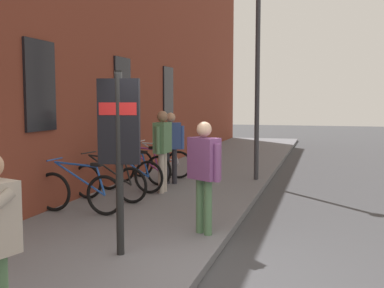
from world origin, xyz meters
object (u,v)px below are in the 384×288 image
(street_lamp, at_px, (258,54))
(bicycle_nearest_sign, at_px, (109,182))
(bicycle_by_door, at_px, (79,192))
(transit_info_sign, at_px, (119,133))
(bicycle_under_window, at_px, (128,174))
(bicycle_far_end, at_px, (160,163))
(pedestrian_by_facade, at_px, (204,166))
(bicycle_mid_rack, at_px, (141,168))
(pedestrian_crossing_street, at_px, (162,143))
(pedestrian_near_bus, at_px, (171,141))

(street_lamp, bearing_deg, bicycle_nearest_sign, 143.94)
(bicycle_by_door, bearing_deg, transit_info_sign, -138.46)
(bicycle_under_window, bearing_deg, street_lamp, -46.47)
(bicycle_far_end, relative_size, pedestrian_by_facade, 1.04)
(bicycle_mid_rack, height_order, pedestrian_by_facade, pedestrian_by_facade)
(transit_info_sign, distance_m, pedestrian_by_facade, 1.58)
(bicycle_nearest_sign, distance_m, street_lamp, 5.05)
(bicycle_far_end, height_order, street_lamp, street_lamp)
(bicycle_by_door, distance_m, bicycle_under_window, 2.12)
(bicycle_nearest_sign, bearing_deg, street_lamp, -36.06)
(bicycle_by_door, bearing_deg, bicycle_far_end, -0.76)
(bicycle_under_window, height_order, pedestrian_crossing_street, pedestrian_crossing_street)
(street_lamp, bearing_deg, pedestrian_crossing_street, 142.34)
(bicycle_by_door, bearing_deg, bicycle_mid_rack, 1.43)
(transit_info_sign, relative_size, street_lamp, 0.44)
(bicycle_under_window, bearing_deg, bicycle_mid_rack, 6.25)
(bicycle_by_door, height_order, street_lamp, street_lamp)
(bicycle_nearest_sign, height_order, bicycle_far_end, same)
(bicycle_by_door, height_order, bicycle_under_window, same)
(transit_info_sign, bearing_deg, bicycle_nearest_sign, 28.33)
(pedestrian_by_facade, bearing_deg, transit_info_sign, 146.61)
(bicycle_mid_rack, relative_size, pedestrian_by_facade, 1.02)
(pedestrian_crossing_street, relative_size, street_lamp, 0.33)
(bicycle_by_door, relative_size, bicycle_mid_rack, 1.02)
(bicycle_mid_rack, height_order, pedestrian_crossing_street, pedestrian_crossing_street)
(pedestrian_by_facade, bearing_deg, bicycle_far_end, 27.08)
(pedestrian_by_facade, xyz_separation_m, street_lamp, (5.14, -0.06, 2.14))
(bicycle_by_door, xyz_separation_m, pedestrian_crossing_street, (2.24, -0.79, 0.71))
(pedestrian_by_facade, height_order, street_lamp, street_lamp)
(transit_info_sign, height_order, pedestrian_by_facade, transit_info_sign)
(pedestrian_near_bus, height_order, pedestrian_by_facade, pedestrian_near_bus)
(bicycle_far_end, xyz_separation_m, transit_info_sign, (-5.97, -1.61, 1.21))
(bicycle_far_end, height_order, transit_info_sign, transit_info_sign)
(bicycle_far_end, height_order, pedestrian_crossing_street, pedestrian_crossing_street)
(bicycle_far_end, distance_m, street_lamp, 3.76)
(transit_info_sign, relative_size, pedestrian_near_bus, 1.39)
(transit_info_sign, bearing_deg, pedestrian_crossing_street, 11.88)
(transit_info_sign, bearing_deg, bicycle_mid_rack, 19.25)
(pedestrian_by_facade, relative_size, pedestrian_crossing_street, 0.95)
(bicycle_by_door, height_order, bicycle_far_end, same)
(bicycle_far_end, xyz_separation_m, pedestrian_near_bus, (-0.77, -0.57, 0.67))
(pedestrian_by_facade, bearing_deg, bicycle_nearest_sign, 54.32)
(bicycle_far_end, relative_size, pedestrian_crossing_street, 0.99)
(bicycle_mid_rack, bearing_deg, transit_info_sign, -160.75)
(bicycle_nearest_sign, relative_size, pedestrian_crossing_street, 0.98)
(bicycle_nearest_sign, xyz_separation_m, transit_info_sign, (-2.97, -1.60, 1.21))
(pedestrian_by_facade, distance_m, pedestrian_crossing_street, 3.34)
(bicycle_far_end, relative_size, street_lamp, 0.33)
(bicycle_mid_rack, xyz_separation_m, pedestrian_near_bus, (0.22, -0.70, 0.67))
(bicycle_nearest_sign, bearing_deg, pedestrian_near_bus, -14.26)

